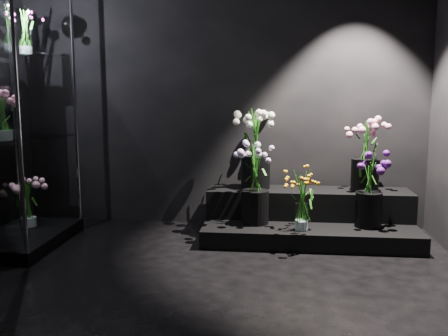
# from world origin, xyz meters

# --- Properties ---
(floor) EXTENTS (4.00, 4.00, 0.00)m
(floor) POSITION_xyz_m (0.00, 0.00, 0.00)
(floor) COLOR black
(floor) RESTS_ON ground
(wall_back) EXTENTS (4.00, 0.00, 4.00)m
(wall_back) POSITION_xyz_m (0.00, 2.00, 1.40)
(wall_back) COLOR black
(wall_back) RESTS_ON floor
(display_riser) EXTENTS (1.89, 0.84, 0.42)m
(display_riser) POSITION_xyz_m (0.86, 1.62, 0.17)
(display_riser) COLOR black
(display_riser) RESTS_ON floor
(display_case) EXTENTS (0.66, 1.10, 2.41)m
(display_case) POSITION_xyz_m (-1.65, 1.09, 1.21)
(display_case) COLOR black
(display_case) RESTS_ON floor
(bouquet_orange_bells) EXTENTS (0.31, 0.31, 0.51)m
(bouquet_orange_bells) POSITION_xyz_m (0.78, 1.27, 0.43)
(bouquet_orange_bells) COLOR white
(bouquet_orange_bells) RESTS_ON display_riser
(bouquet_lilac) EXTENTS (0.44, 0.44, 0.71)m
(bouquet_lilac) POSITION_xyz_m (0.37, 1.44, 0.55)
(bouquet_lilac) COLOR black
(bouquet_lilac) RESTS_ON display_riser
(bouquet_purple) EXTENTS (0.38, 0.38, 0.64)m
(bouquet_purple) POSITION_xyz_m (1.36, 1.43, 0.52)
(bouquet_purple) COLOR black
(bouquet_purple) RESTS_ON display_riser
(bouquet_cream_roses) EXTENTS (0.48, 0.48, 0.74)m
(bouquet_cream_roses) POSITION_xyz_m (0.36, 1.76, 0.83)
(bouquet_cream_roses) COLOR black
(bouquet_cream_roses) RESTS_ON display_riser
(bouquet_pink_roses) EXTENTS (0.44, 0.44, 0.66)m
(bouquet_pink_roses) POSITION_xyz_m (1.37, 1.72, 0.79)
(bouquet_pink_roses) COLOR black
(bouquet_pink_roses) RESTS_ON display_riser
(bouquet_case_pink) EXTENTS (0.30, 0.30, 0.41)m
(bouquet_case_pink) POSITION_xyz_m (-1.66, 0.91, 1.16)
(bouquet_case_pink) COLOR white
(bouquet_case_pink) RESTS_ON display_case
(bouquet_case_magenta) EXTENTS (0.28, 0.28, 0.41)m
(bouquet_case_magenta) POSITION_xyz_m (-1.62, 1.27, 1.86)
(bouquet_case_magenta) COLOR white
(bouquet_case_magenta) RESTS_ON display_case
(bouquet_case_base_pink) EXTENTS (0.36, 0.36, 0.47)m
(bouquet_case_base_pink) POSITION_xyz_m (-1.70, 1.29, 0.36)
(bouquet_case_base_pink) COLOR white
(bouquet_case_base_pink) RESTS_ON display_case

